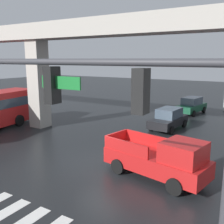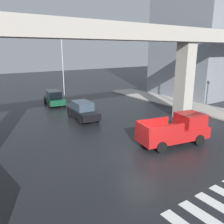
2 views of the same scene
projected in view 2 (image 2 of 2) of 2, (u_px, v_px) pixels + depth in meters
ground_plane at (140, 155)px, 14.98m from camera, size 120.00×120.00×0.00m
elevated_overpass at (104, 40)px, 16.50m from camera, size 58.45×1.89×8.37m
pickup_truck at (177, 130)px, 16.57m from camera, size 5.37×2.83×2.08m
sedan_dark_green at (54, 98)px, 28.13m from camera, size 2.46×4.52×1.72m
sedan_black at (83, 111)px, 22.33m from camera, size 2.24×4.43×1.72m
street_lamp_mid_block at (187, 68)px, 25.60m from camera, size 0.44×0.70×7.24m
flagpole at (63, 55)px, 31.10m from camera, size 1.16×0.12×10.08m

